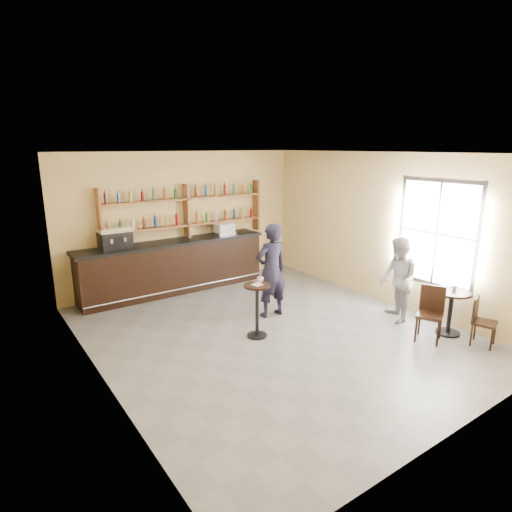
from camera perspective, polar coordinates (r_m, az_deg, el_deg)
floor at (r=7.97m, az=2.15°, el=-10.14°), size 7.00×7.00×0.00m
ceiling at (r=7.24m, az=2.40°, el=13.53°), size 7.00×7.00×0.00m
wall_back at (r=10.39m, az=-9.51°, el=4.78°), size 7.00×0.00×7.00m
wall_front at (r=5.23m, az=26.27°, el=-6.30°), size 7.00×0.00×7.00m
wall_left at (r=6.17m, az=-20.56°, el=-2.65°), size 0.00×7.00×7.00m
wall_right at (r=9.52m, az=16.84°, el=3.47°), size 0.00×7.00×7.00m
window_pane at (r=8.83m, az=22.94°, el=2.77°), size 0.00×2.00×2.00m
window_frame at (r=8.82m, az=22.92°, el=2.76°), size 0.04×1.70×2.10m
shelf_unit at (r=10.24m, az=-9.24°, el=5.84°), size 4.00×0.26×1.40m
liquor_bottles at (r=10.22m, az=-9.28°, el=6.78°), size 3.68×0.10×1.00m
bar_counter at (r=10.11m, az=-10.82°, el=-1.36°), size 4.45×0.87×1.20m
espresso_machine at (r=9.47m, az=-18.28°, el=2.28°), size 0.66×0.43×0.46m
pastry_case at (r=10.54m, az=-4.27°, el=3.62°), size 0.50×0.42×0.27m
pedestal_table at (r=7.63m, az=0.14°, el=-7.31°), size 0.61×0.61×0.97m
napkin at (r=7.46m, az=0.14°, el=-3.84°), size 0.19×0.19×0.00m
donut at (r=7.45m, az=0.25°, el=-3.69°), size 0.14×0.14×0.04m
cup_pedestal at (r=7.60m, az=0.57°, el=-3.14°), size 0.14×0.14×0.09m
man_main at (r=8.41m, az=2.05°, el=-1.95°), size 0.70×0.47×1.88m
cafe_table at (r=8.51m, az=24.44°, el=-6.88°), size 0.76×0.76×0.82m
cup_cafe at (r=8.41m, az=24.93°, el=-3.94°), size 0.11×0.11×0.08m
chair_west at (r=8.06m, az=22.15°, el=-7.25°), size 0.56×0.56×0.96m
chair_south at (r=8.29m, az=28.19°, el=-7.80°), size 0.46×0.46×0.84m
patron_second at (r=8.65m, az=18.39°, el=-3.03°), size 0.96×1.01×1.65m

